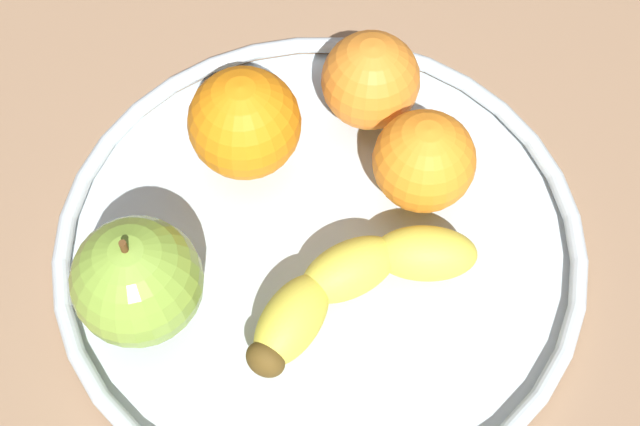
% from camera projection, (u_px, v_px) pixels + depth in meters
% --- Properties ---
extents(ground_plane, '(1.23, 1.23, 0.04)m').
position_uv_depth(ground_plane, '(320.00, 262.00, 0.64)').
color(ground_plane, '#947356').
extents(fruit_bowl, '(0.36, 0.36, 0.02)m').
position_uv_depth(fruit_bowl, '(320.00, 242.00, 0.61)').
color(fruit_bowl, silver).
rests_on(fruit_bowl, ground_plane).
extents(banana, '(0.17, 0.10, 0.04)m').
position_uv_depth(banana, '(352.00, 284.00, 0.57)').
color(banana, yellow).
rests_on(banana, fruit_bowl).
extents(apple, '(0.08, 0.08, 0.09)m').
position_uv_depth(apple, '(137.00, 282.00, 0.54)').
color(apple, '#80A93B').
rests_on(apple, fruit_bowl).
extents(orange_back_right, '(0.08, 0.08, 0.08)m').
position_uv_depth(orange_back_right, '(245.00, 123.00, 0.60)').
color(orange_back_right, orange).
rests_on(orange_back_right, fruit_bowl).
extents(orange_front_right, '(0.07, 0.07, 0.07)m').
position_uv_depth(orange_front_right, '(424.00, 161.00, 0.59)').
color(orange_front_right, orange).
rests_on(orange_front_right, fruit_bowl).
extents(orange_back_left, '(0.07, 0.07, 0.07)m').
position_uv_depth(orange_back_left, '(371.00, 80.00, 0.63)').
color(orange_back_left, orange).
rests_on(orange_back_left, fruit_bowl).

